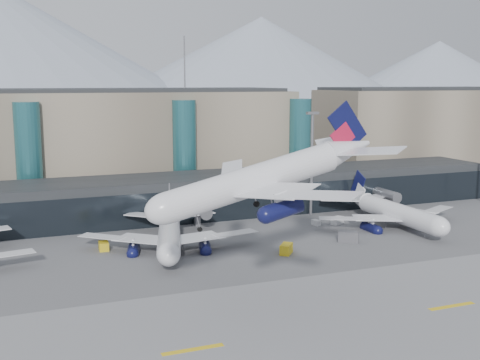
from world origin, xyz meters
The scene contains 17 objects.
ground centered at (0.00, 0.00, 0.00)m, with size 900.00×900.00×0.00m, color #515154.
runway_strip centered at (0.00, -15.00, 0.02)m, with size 400.00×40.00×0.04m, color slate.
runway_markings centered at (0.00, -15.00, 0.05)m, with size 128.00×1.00×0.02m.
concourse centered at (-0.02, 57.73, 4.97)m, with size 170.00×27.00×10.00m.
terminal_main centered at (-25.00, 90.00, 15.44)m, with size 130.00×30.00×31.00m.
terminal_east centered at (95.00, 90.00, 15.44)m, with size 70.00×30.00×31.00m.
teal_towers centered at (-14.99, 74.01, 14.01)m, with size 116.40×19.40×46.00m.
mountain_ridge centered at (15.97, 380.00, 45.74)m, with size 910.00×400.00×110.00m.
lightmast_mid centered at (30.00, 48.00, 14.42)m, with size 3.00×1.20×25.60m.
hero_jet centered at (-4.46, -4.89, 20.69)m, with size 37.54×38.20×12.33m.
jet_parked_mid centered at (-10.60, 31.76, 4.57)m, with size 36.22×37.65×12.09m.
jet_parked_right centered at (41.75, 31.81, 4.67)m, with size 38.34×36.89×12.34m.
veh_b centered at (-23.33, 34.25, 0.86)m, with size 2.96×1.82×1.71m, color gold.
veh_c centered at (24.93, 21.87, 1.14)m, with size 4.11×2.17×2.29m, color #4A4A4F.
veh_d centered at (30.80, 36.44, 0.89)m, with size 3.12×1.67×1.78m, color #BEBEBE.
veh_g centered at (25.71, 37.34, 0.63)m, with size 2.15×1.25×1.25m, color #BEBEBE.
veh_h centered at (9.14, 18.81, 0.98)m, with size 3.53×1.86×1.95m, color gold.
Camera 1 is at (-40.16, -82.48, 32.93)m, focal length 45.00 mm.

